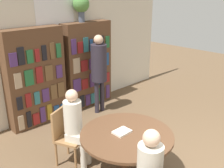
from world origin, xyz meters
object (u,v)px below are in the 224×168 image
at_px(flower_vase, 81,5).
at_px(bookshelf_right, 87,65).
at_px(seated_reader_left, 76,123).
at_px(librarian_standing, 99,66).
at_px(bookshelf_left, 36,78).
at_px(reading_table, 127,140).
at_px(chair_left_side, 66,133).

bearing_deg(flower_vase, bookshelf_right, -2.46).
bearing_deg(seated_reader_left, librarian_standing, -165.84).
xyz_separation_m(bookshelf_left, librarian_standing, (1.22, -0.50, 0.11)).
relative_size(bookshelf_right, reading_table, 1.49).
distance_m(bookshelf_left, bookshelf_right, 1.31).
height_order(seated_reader_left, librarian_standing, librarian_standing).
distance_m(bookshelf_left, seated_reader_left, 1.71).
relative_size(bookshelf_right, flower_vase, 3.53).
xyz_separation_m(bookshelf_right, librarian_standing, (-0.09, -0.50, 0.11)).
xyz_separation_m(bookshelf_right, flower_vase, (-0.11, 0.00, 1.33)).
bearing_deg(bookshelf_right, flower_vase, 177.54).
height_order(bookshelf_right, flower_vase, flower_vase).
height_order(bookshelf_left, librarian_standing, bookshelf_left).
relative_size(bookshelf_left, bookshelf_right, 1.00).
height_order(bookshelf_right, chair_left_side, bookshelf_right).
bearing_deg(reading_table, seated_reader_left, 113.61).
bearing_deg(flower_vase, librarian_standing, -87.68).
xyz_separation_m(flower_vase, seated_reader_left, (-1.49, -1.67, -1.57)).
bearing_deg(bookshelf_left, flower_vase, 0.22).
height_order(reading_table, seated_reader_left, seated_reader_left).
bearing_deg(librarian_standing, reading_table, -121.74).
bearing_deg(reading_table, chair_left_side, 113.61).
relative_size(flower_vase, seated_reader_left, 0.44).
relative_size(bookshelf_left, seated_reader_left, 1.55).
bearing_deg(bookshelf_left, reading_table, -89.10).
distance_m(bookshelf_right, chair_left_side, 2.30).
bearing_deg(bookshelf_left, librarian_standing, -22.35).
relative_size(reading_table, librarian_standing, 0.76).
height_order(flower_vase, chair_left_side, flower_vase).
bearing_deg(bookshelf_right, librarian_standing, -100.56).
relative_size(flower_vase, reading_table, 0.42).
xyz_separation_m(bookshelf_right, seated_reader_left, (-1.60, -1.67, -0.25)).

